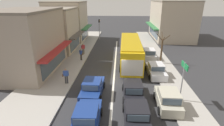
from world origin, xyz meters
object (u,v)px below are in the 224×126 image
at_px(sedan_queue_gap_filler, 136,115).
at_px(parked_hatchback_kerb_third, 149,54).
at_px(hatchback_adjacent_lane_trail, 133,90).
at_px(sedan_behind_bus_mid, 87,119).
at_px(parked_sedan_kerb_second, 156,70).
at_px(street_tree_right, 162,49).
at_px(directional_road_sign, 184,73).
at_px(pedestrian_with_handbag_near, 81,54).
at_px(traffic_light_downstreet, 99,26).
at_px(pedestrian_browsing_midblock, 83,48).
at_px(city_bus, 131,50).
at_px(parked_hatchback_kerb_front, 168,99).
at_px(pedestrian_far_walker, 66,75).
at_px(sedan_behind_bus_near, 93,88).

height_order(sedan_queue_gap_filler, parked_hatchback_kerb_third, parked_hatchback_kerb_third).
bearing_deg(hatchback_adjacent_lane_trail, sedan_behind_bus_mid, -130.39).
distance_m(sedan_behind_bus_mid, parked_sedan_kerb_second, 10.84).
bearing_deg(street_tree_right, directional_road_sign, -91.91).
bearing_deg(sedan_behind_bus_mid, pedestrian_with_handbag_near, 103.58).
distance_m(traffic_light_downstreet, pedestrian_with_handbag_near, 13.87).
height_order(parked_sedan_kerb_second, pedestrian_browsing_midblock, pedestrian_browsing_midblock).
bearing_deg(sedan_queue_gap_filler, pedestrian_browsing_midblock, 113.95).
bearing_deg(sedan_behind_bus_mid, sedan_queue_gap_filler, 9.06).
distance_m(street_tree_right, pedestrian_with_handbag_near, 10.95).
relative_size(hatchback_adjacent_lane_trail, directional_road_sign, 1.03).
height_order(parked_hatchback_kerb_third, directional_road_sign, directional_road_sign).
xyz_separation_m(city_bus, sedan_queue_gap_filler, (-0.18, -11.98, -1.22)).
bearing_deg(street_tree_right, pedestrian_with_handbag_near, 177.00).
relative_size(parked_hatchback_kerb_front, pedestrian_with_handbag_near, 2.30).
height_order(parked_hatchback_kerb_front, pedestrian_far_walker, pedestrian_far_walker).
bearing_deg(parked_hatchback_kerb_third, pedestrian_far_walker, -138.70).
height_order(parked_sedan_kerb_second, parked_hatchback_kerb_third, parked_hatchback_kerb_third).
bearing_deg(pedestrian_far_walker, pedestrian_with_handbag_near, 89.80).
height_order(hatchback_adjacent_lane_trail, pedestrian_with_handbag_near, pedestrian_with_handbag_near).
height_order(parked_sedan_kerb_second, traffic_light_downstreet, traffic_light_downstreet).
relative_size(parked_sedan_kerb_second, street_tree_right, 1.00).
bearing_deg(pedestrian_browsing_midblock, city_bus, -26.76).
distance_m(sedan_behind_bus_mid, street_tree_right, 14.89).
distance_m(sedan_behind_bus_mid, sedan_behind_bus_near, 4.32).
bearing_deg(hatchback_adjacent_lane_trail, traffic_light_downstreet, 103.64).
relative_size(sedan_behind_bus_mid, sedan_behind_bus_near, 0.99).
bearing_deg(directional_road_sign, parked_sedan_kerb_second, 101.42).
height_order(sedan_behind_bus_mid, parked_hatchback_kerb_third, parked_hatchback_kerb_third).
height_order(traffic_light_downstreet, pedestrian_browsing_midblock, traffic_light_downstreet).
bearing_deg(sedan_behind_bus_mid, directional_road_sign, 25.38).
xyz_separation_m(sedan_behind_bus_mid, pedestrian_browsing_midblock, (-3.48, 16.10, 0.40)).
relative_size(directional_road_sign, street_tree_right, 0.85).
height_order(sedan_behind_bus_mid, hatchback_adjacent_lane_trail, hatchback_adjacent_lane_trail).
bearing_deg(pedestrian_with_handbag_near, city_bus, -6.10).
xyz_separation_m(sedan_behind_bus_near, parked_hatchback_kerb_front, (6.38, -1.68, 0.05)).
xyz_separation_m(parked_sedan_kerb_second, pedestrian_browsing_midblock, (-9.80, 7.28, 0.40)).
bearing_deg(pedestrian_browsing_midblock, street_tree_right, -17.01).
bearing_deg(hatchback_adjacent_lane_trail, sedan_queue_gap_filler, -89.44).
height_order(sedan_behind_bus_mid, traffic_light_downstreet, traffic_light_downstreet).
relative_size(sedan_behind_bus_near, pedestrian_browsing_midblock, 2.61).
xyz_separation_m(pedestrian_with_handbag_near, pedestrian_browsing_midblock, (-0.28, 2.85, -0.00)).
xyz_separation_m(city_bus, pedestrian_far_walker, (-6.83, -6.42, -0.81)).
bearing_deg(pedestrian_with_handbag_near, sedan_behind_bus_near, -71.73).
relative_size(sedan_queue_gap_filler, traffic_light_downstreet, 1.00).
distance_m(traffic_light_downstreet, street_tree_right, 17.39).
bearing_deg(sedan_behind_bus_near, pedestrian_far_walker, 148.89).
xyz_separation_m(city_bus, traffic_light_downstreet, (-5.79, 14.45, 0.97)).
bearing_deg(city_bus, sedan_behind_bus_near, -115.15).
bearing_deg(traffic_light_downstreet, street_tree_right, -55.34).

